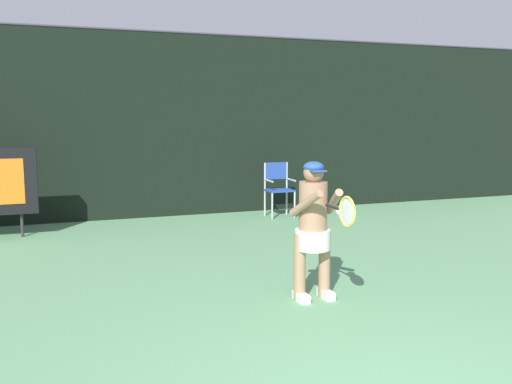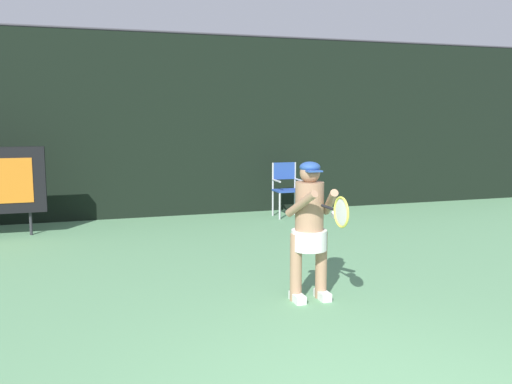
{
  "view_description": "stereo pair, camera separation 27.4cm",
  "coord_description": "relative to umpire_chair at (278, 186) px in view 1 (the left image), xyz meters",
  "views": [
    {
      "loc": [
        -2.07,
        -2.6,
        2.01
      ],
      "look_at": [
        0.34,
        4.02,
        1.05
      ],
      "focal_mm": 39.21,
      "sensor_mm": 36.0,
      "label": 1
    },
    {
      "loc": [
        -1.81,
        -2.69,
        2.01
      ],
      "look_at": [
        0.34,
        4.02,
        1.05
      ],
      "focal_mm": 39.21,
      "sensor_mm": 36.0,
      "label": 2
    }
  ],
  "objects": [
    {
      "name": "backdrop_screen",
      "position": [
        -2.15,
        0.81,
        1.19
      ],
      "size": [
        18.0,
        0.12,
        3.66
      ],
      "color": "black",
      "rests_on": "ground"
    },
    {
      "name": "umpire_chair",
      "position": [
        0.0,
        0.0,
        0.0
      ],
      "size": [
        0.52,
        0.44,
        1.08
      ],
      "color": "#B7B7BC",
      "rests_on": "ground"
    },
    {
      "name": "water_bottle",
      "position": [
        0.46,
        -0.36,
        -0.5
      ],
      "size": [
        0.07,
        0.07,
        0.27
      ],
      "color": "#238445",
      "rests_on": "ground"
    },
    {
      "name": "tennis_player",
      "position": [
        -1.59,
        -4.89,
        0.22
      ],
      "size": [
        0.53,
        0.61,
        1.53
      ],
      "color": "white",
      "rests_on": "ground"
    },
    {
      "name": "tennis_racket",
      "position": [
        -1.53,
        -5.49,
        0.46
      ],
      "size": [
        0.03,
        0.6,
        0.31
      ],
      "rotation": [
        0.0,
        0.0,
        -0.24
      ],
      "color": "black"
    }
  ]
}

